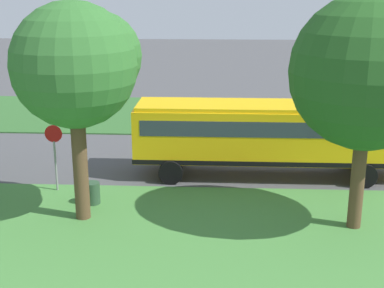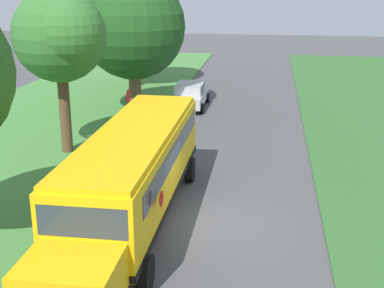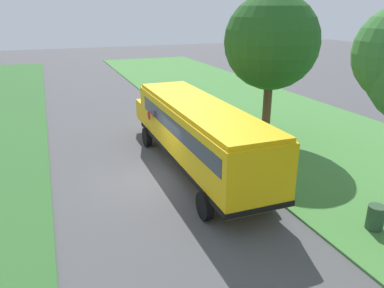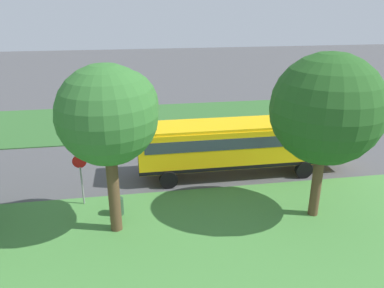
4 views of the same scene
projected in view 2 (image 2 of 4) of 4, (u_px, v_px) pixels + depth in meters
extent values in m
plane|color=#4C4C4F|center=(202.00, 223.00, 17.93)|extent=(120.00, 120.00, 0.00)
cube|color=yellow|center=(136.00, 166.00, 17.70)|extent=(2.50, 10.50, 2.20)
cube|color=yellow|center=(70.00, 282.00, 12.01)|extent=(2.20, 1.90, 1.10)
cube|color=yellow|center=(135.00, 132.00, 17.34)|extent=(2.35, 10.29, 0.16)
cube|color=black|center=(137.00, 193.00, 17.99)|extent=(2.54, 10.54, 0.20)
cube|color=#2D3842|center=(138.00, 150.00, 17.84)|extent=(2.53, 9.24, 0.64)
cube|color=#2D3842|center=(83.00, 222.00, 12.65)|extent=(2.25, 0.12, 0.80)
cylinder|color=red|center=(161.00, 199.00, 14.73)|extent=(0.03, 0.44, 0.44)
cylinder|color=black|center=(146.00, 273.00, 13.99)|extent=(0.30, 1.00, 1.00)
cylinder|color=black|center=(55.00, 266.00, 14.33)|extent=(0.30, 1.00, 1.00)
cylinder|color=black|center=(190.00, 169.00, 21.41)|extent=(0.30, 1.00, 1.00)
cylinder|color=black|center=(129.00, 166.00, 21.76)|extent=(0.30, 1.00, 1.00)
cube|color=#B7B7BC|center=(190.00, 97.00, 33.40)|extent=(1.80, 4.40, 0.64)
cube|color=#B7B7BC|center=(190.00, 88.00, 33.07)|extent=(1.60, 2.20, 0.60)
cube|color=#2D3842|center=(190.00, 88.00, 33.07)|extent=(1.62, 2.02, 0.45)
cylinder|color=black|center=(180.00, 97.00, 35.03)|extent=(0.22, 0.64, 0.64)
cylinder|color=black|center=(207.00, 98.00, 34.79)|extent=(0.22, 0.64, 0.64)
cylinder|color=black|center=(172.00, 107.00, 32.21)|extent=(0.22, 0.64, 0.64)
cylinder|color=black|center=(201.00, 108.00, 31.96)|extent=(0.22, 0.64, 0.64)
cylinder|color=brown|center=(65.00, 113.00, 24.41)|extent=(0.51, 0.51, 3.87)
sphere|color=#33702D|center=(59.00, 35.00, 23.36)|extent=(4.12, 4.12, 4.12)
sphere|color=#33702D|center=(69.00, 32.00, 22.63)|extent=(3.00, 3.00, 3.00)
cylinder|color=brown|center=(135.00, 90.00, 31.91)|extent=(0.73, 0.73, 2.82)
sphere|color=#1E4C1C|center=(133.00, 27.00, 30.80)|extent=(6.08, 6.08, 6.08)
sphere|color=#1E4C1C|center=(129.00, 22.00, 31.11)|extent=(3.37, 3.37, 3.37)
cylinder|color=#4C3826|center=(133.00, 62.00, 39.16)|extent=(0.75, 0.75, 3.69)
sphere|color=#23561E|center=(131.00, 5.00, 37.93)|extent=(5.95, 5.95, 5.95)
sphere|color=#23561E|center=(136.00, 8.00, 38.70)|extent=(3.55, 3.55, 3.55)
cylinder|color=gray|center=(129.00, 124.00, 25.92)|extent=(0.08, 0.08, 2.10)
cylinder|color=red|center=(128.00, 97.00, 25.51)|extent=(0.03, 0.68, 0.68)
cylinder|color=#2D4C33|center=(93.00, 145.00, 24.65)|extent=(0.56, 0.56, 0.90)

